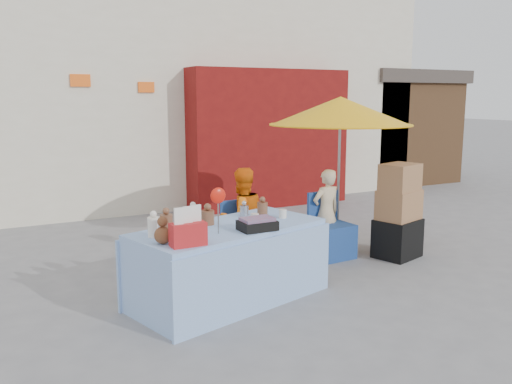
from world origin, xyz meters
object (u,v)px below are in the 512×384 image
chair_right (331,238)px  vendor_orange (242,219)px  umbrella (340,112)px  box_stack (398,215)px  chair_left (247,251)px  vendor_beige (326,212)px  market_table (229,263)px

chair_right → vendor_orange: bearing=170.6°
umbrella → box_stack: umbrella is taller
chair_left → chair_right: same height
vendor_beige → chair_right: bearing=86.3°
vendor_beige → box_stack: box_stack is taller
chair_right → vendor_beige: 0.35m
chair_left → vendor_orange: (0.00, 0.13, 0.37)m
box_stack → market_table: bearing=-172.1°
chair_left → chair_right: 1.25m
chair_left → box_stack: box_stack is taller
vendor_orange → umbrella: 2.01m
vendor_beige → box_stack: 0.94m
vendor_orange → box_stack: (2.02, -0.54, -0.05)m
chair_left → box_stack: size_ratio=0.68×
vendor_beige → umbrella: umbrella is taller
market_table → box_stack: 2.64m
vendor_beige → chair_left: bearing=2.8°
box_stack → vendor_orange: bearing=165.1°
chair_left → vendor_orange: 0.39m
vendor_orange → box_stack: 2.09m
market_table → chair_right: market_table is taller
vendor_beige → box_stack: size_ratio=0.93×
market_table → box_stack: size_ratio=1.79×
market_table → chair_left: bearing=36.9°
vendor_orange → box_stack: size_ratio=1.01×
chair_left → umbrella: umbrella is taller
vendor_beige → box_stack: (0.77, -0.54, -0.00)m
market_table → vendor_beige: bearing=10.7°
vendor_orange → box_stack: bearing=161.8°
vendor_orange → umbrella: bearing=-177.8°
chair_right → vendor_orange: 1.31m
market_table → umbrella: 2.81m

